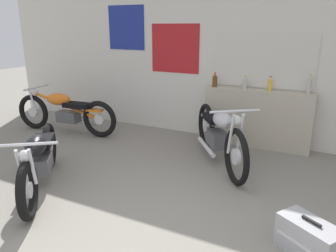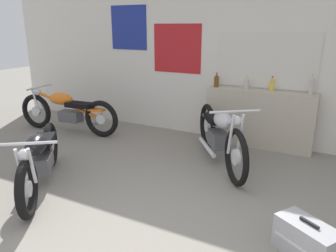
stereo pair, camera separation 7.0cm
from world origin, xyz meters
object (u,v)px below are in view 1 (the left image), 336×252
(motorcycle_orange, at_px, (65,111))
(motorcycle_black, at_px, (39,159))
(bottle_leftmost, at_px, (215,81))
(bottle_center, at_px, (270,84))
(motorcycle_silver, at_px, (219,134))
(hard_case_silver, at_px, (309,239))
(bottle_left_center, at_px, (245,83))
(bottle_right_center, at_px, (309,85))

(motorcycle_orange, bearing_deg, motorcycle_black, -54.42)
(bottle_leftmost, relative_size, motorcycle_orange, 0.11)
(bottle_center, xyz_separation_m, motorcycle_silver, (-0.48, -0.98, -0.59))
(bottle_center, bearing_deg, motorcycle_black, -128.88)
(hard_case_silver, bearing_deg, bottle_left_center, 116.17)
(bottle_leftmost, height_order, motorcycle_silver, bottle_leftmost)
(bottle_left_center, xyz_separation_m, motorcycle_silver, (-0.09, -0.93, -0.59))
(motorcycle_orange, bearing_deg, bottle_leftmost, 18.24)
(bottle_center, xyz_separation_m, motorcycle_orange, (-3.44, -0.90, -0.63))
(hard_case_silver, bearing_deg, motorcycle_orange, 158.86)
(motorcycle_black, bearing_deg, bottle_leftmost, 64.00)
(bottle_left_center, xyz_separation_m, motorcycle_black, (-1.78, -2.63, -0.64))
(motorcycle_orange, xyz_separation_m, hard_case_silver, (4.29, -1.66, -0.24))
(bottle_left_center, height_order, motorcycle_orange, bottle_left_center)
(motorcycle_black, bearing_deg, bottle_center, 51.12)
(bottle_left_center, relative_size, bottle_right_center, 0.72)
(motorcycle_silver, distance_m, motorcycle_orange, 2.96)
(bottle_left_center, xyz_separation_m, bottle_right_center, (0.94, 0.06, 0.04))
(bottle_left_center, height_order, motorcycle_black, bottle_left_center)
(bottle_right_center, relative_size, motorcycle_orange, 0.14)
(bottle_left_center, bearing_deg, bottle_leftmost, -179.04)
(bottle_left_center, distance_m, motorcycle_orange, 3.23)
(bottle_leftmost, xyz_separation_m, bottle_center, (0.88, 0.06, -0.00))
(bottle_leftmost, distance_m, bottle_center, 0.88)
(bottle_leftmost, xyz_separation_m, bottle_right_center, (1.44, 0.07, 0.03))
(bottle_right_center, xyz_separation_m, hard_case_silver, (0.29, -2.57, -0.90))
(bottle_leftmost, bearing_deg, motorcycle_silver, -66.40)
(bottle_left_center, relative_size, bottle_center, 0.93)
(bottle_leftmost, distance_m, bottle_left_center, 0.50)
(bottle_center, bearing_deg, motorcycle_orange, -165.34)
(motorcycle_black, distance_m, motorcycle_silver, 2.39)
(motorcycle_silver, bearing_deg, bottle_center, 64.07)
(bottle_leftmost, bearing_deg, bottle_right_center, 2.67)
(bottle_leftmost, distance_m, motorcycle_silver, 1.17)
(bottle_right_center, relative_size, hard_case_silver, 0.51)
(motorcycle_silver, xyz_separation_m, hard_case_silver, (1.33, -1.57, -0.28))
(bottle_right_center, height_order, hard_case_silver, bottle_right_center)
(bottle_leftmost, relative_size, bottle_left_center, 1.10)
(bottle_left_center, relative_size, hard_case_silver, 0.37)
(bottle_right_center, bearing_deg, motorcycle_black, -135.32)
(bottle_center, height_order, motorcycle_black, bottle_center)
(bottle_leftmost, bearing_deg, motorcycle_black, -116.00)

